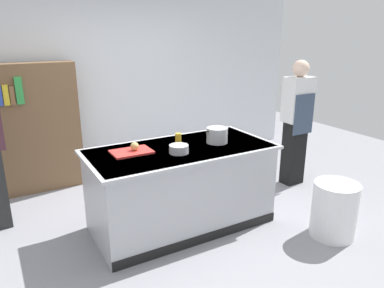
{
  "coord_description": "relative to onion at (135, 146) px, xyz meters",
  "views": [
    {
      "loc": [
        -1.7,
        -3.22,
        2.09
      ],
      "look_at": [
        0.25,
        0.2,
        0.85
      ],
      "focal_mm": 33.95,
      "sensor_mm": 36.0,
      "label": 1
    }
  ],
  "objects": [
    {
      "name": "ground_plane",
      "position": [
        0.47,
        -0.11,
        -0.96
      ],
      "size": [
        10.0,
        10.0,
        0.0
      ],
      "primitive_type": "plane",
      "color": "gray"
    },
    {
      "name": "back_wall",
      "position": [
        0.47,
        1.99,
        0.54
      ],
      "size": [
        6.4,
        0.12,
        3.0
      ],
      "primitive_type": "cube",
      "color": "silver",
      "rests_on": "ground_plane"
    },
    {
      "name": "counter_island",
      "position": [
        0.47,
        -0.11,
        -0.5
      ],
      "size": [
        1.98,
        0.98,
        0.9
      ],
      "color": "#B7BABF",
      "rests_on": "ground_plane"
    },
    {
      "name": "cutting_board",
      "position": [
        -0.04,
        -0.0,
        -0.05
      ],
      "size": [
        0.4,
        0.28,
        0.02
      ],
      "primitive_type": "cube",
      "color": "red",
      "rests_on": "counter_island"
    },
    {
      "name": "onion",
      "position": [
        0.0,
        0.0,
        0.0
      ],
      "size": [
        0.09,
        0.09,
        0.09
      ],
      "primitive_type": "sphere",
      "color": "tan",
      "rests_on": "cutting_board"
    },
    {
      "name": "stock_pot",
      "position": [
        0.91,
        -0.14,
        0.02
      ],
      "size": [
        0.3,
        0.23,
        0.17
      ],
      "color": "#B7BABF",
      "rests_on": "counter_island"
    },
    {
      "name": "mixing_bowl",
      "position": [
        0.38,
        -0.25,
        -0.02
      ],
      "size": [
        0.2,
        0.2,
        0.08
      ],
      "primitive_type": "cylinder",
      "color": "#B7BABF",
      "rests_on": "counter_island"
    },
    {
      "name": "juice_cup",
      "position": [
        0.55,
        0.09,
        -0.01
      ],
      "size": [
        0.07,
        0.07,
        0.1
      ],
      "primitive_type": "cylinder",
      "color": "yellow",
      "rests_on": "counter_island"
    },
    {
      "name": "trash_bin",
      "position": [
        1.75,
        -1.11,
        -0.67
      ],
      "size": [
        0.46,
        0.46,
        0.59
      ],
      "primitive_type": "cylinder",
      "color": "white",
      "rests_on": "ground_plane"
    },
    {
      "name": "person_chef",
      "position": [
        2.39,
        0.15,
        -0.05
      ],
      "size": [
        0.38,
        0.25,
        1.72
      ],
      "rotation": [
        0.0,
        0.0,
        1.42
      ],
      "color": "black",
      "rests_on": "ground_plane"
    },
    {
      "name": "bookshelf",
      "position": [
        -0.73,
        1.69,
        -0.11
      ],
      "size": [
        1.1,
        0.31,
        1.7
      ],
      "color": "brown",
      "rests_on": "ground_plane"
    }
  ]
}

